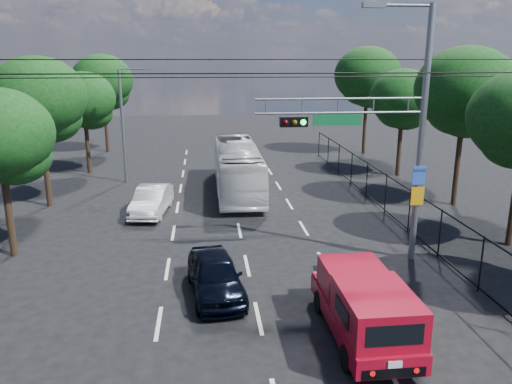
{
  "coord_description": "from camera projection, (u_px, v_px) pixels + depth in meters",
  "views": [
    {
      "loc": [
        -1.5,
        -9.57,
        7.66
      ],
      "look_at": [
        0.38,
        8.35,
        2.8
      ],
      "focal_mm": 35.0,
      "sensor_mm": 36.0,
      "label": 1
    }
  ],
  "objects": [
    {
      "name": "white_bus",
      "position": [
        237.0,
        168.0,
        29.15
      ],
      "size": [
        2.45,
        10.34,
        2.88
      ],
      "primitive_type": "imported",
      "rotation": [
        0.0,
        0.0,
        -0.0
      ],
      "color": "silver",
      "rests_on": "ground"
    },
    {
      "name": "lane_markings",
      "position": [
        236.0,
        217.0,
        24.78
      ],
      "size": [
        6.12,
        38.0,
        0.01
      ],
      "color": "beige",
      "rests_on": "ground"
    },
    {
      "name": "tree_right_c",
      "position": [
        465.0,
        97.0,
        25.46
      ],
      "size": [
        5.1,
        5.1,
        8.29
      ],
      "color": "black",
      "rests_on": "ground"
    },
    {
      "name": "tree_right_e",
      "position": [
        367.0,
        80.0,
        39.79
      ],
      "size": [
        5.28,
        5.28,
        8.58
      ],
      "color": "black",
      "rests_on": "ground"
    },
    {
      "name": "white_van",
      "position": [
        152.0,
        200.0,
        25.19
      ],
      "size": [
        1.99,
        4.34,
        1.38
      ],
      "primitive_type": "imported",
      "rotation": [
        0.0,
        0.0,
        -0.13
      ],
      "color": "silver",
      "rests_on": "ground"
    },
    {
      "name": "navy_hatchback",
      "position": [
        215.0,
        275.0,
        16.52
      ],
      "size": [
        2.12,
        4.25,
        1.39
      ],
      "primitive_type": "imported",
      "rotation": [
        0.0,
        0.0,
        0.12
      ],
      "color": "black",
      "rests_on": "ground"
    },
    {
      "name": "tree_left_e",
      "position": [
        103.0,
        85.0,
        40.64
      ],
      "size": [
        4.92,
        4.92,
        7.99
      ],
      "color": "black",
      "rests_on": "ground"
    },
    {
      "name": "utility_wires",
      "position": [
        244.0,
        70.0,
        17.94
      ],
      "size": [
        22.0,
        5.04,
        0.74
      ],
      "color": "black",
      "rests_on": "ground"
    },
    {
      "name": "signal_mast",
      "position": [
        390.0,
        126.0,
        18.18
      ],
      "size": [
        6.43,
        0.39,
        9.5
      ],
      "color": "slate",
      "rests_on": "ground"
    },
    {
      "name": "tree_right_d",
      "position": [
        403.0,
        102.0,
        32.37
      ],
      "size": [
        4.32,
        4.32,
        7.02
      ],
      "color": "black",
      "rests_on": "ground"
    },
    {
      "name": "tree_left_d",
      "position": [
        84.0,
        103.0,
        33.19
      ],
      "size": [
        4.2,
        4.2,
        6.83
      ],
      "color": "black",
      "rests_on": "ground"
    },
    {
      "name": "red_pickup",
      "position": [
        364.0,
        306.0,
        13.84
      ],
      "size": [
        1.93,
        5.13,
        1.9
      ],
      "color": "black",
      "rests_on": "ground"
    },
    {
      "name": "tree_left_b",
      "position": [
        0.0,
        142.0,
        18.85
      ],
      "size": [
        4.08,
        4.08,
        6.63
      ],
      "color": "black",
      "rests_on": "ground"
    },
    {
      "name": "tree_left_c",
      "position": [
        39.0,
        104.0,
        25.29
      ],
      "size": [
        4.8,
        4.8,
        7.8
      ],
      "color": "black",
      "rests_on": "ground"
    },
    {
      "name": "fence_right",
      "position": [
        399.0,
        203.0,
        23.52
      ],
      "size": [
        0.06,
        34.03,
        2.0
      ],
      "color": "black",
      "rests_on": "ground"
    },
    {
      "name": "streetlight_left",
      "position": [
        125.0,
        120.0,
        30.8
      ],
      "size": [
        2.09,
        0.22,
        7.08
      ],
      "color": "slate",
      "rests_on": "ground"
    }
  ]
}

